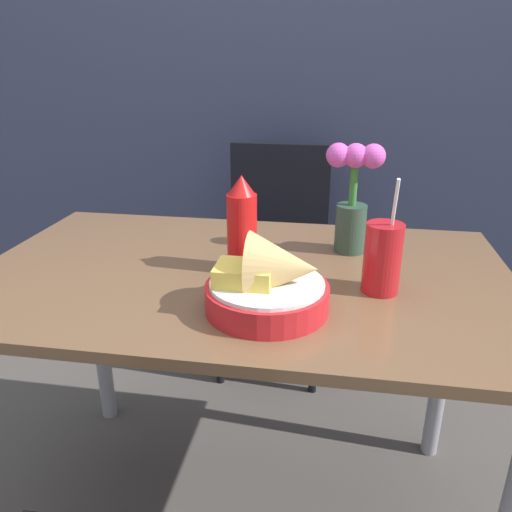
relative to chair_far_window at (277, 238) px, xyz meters
The scene contains 8 objects.
ground_plane 0.99m from the chair_far_window, 88.44° to the right, with size 12.00×12.00×0.00m, color #4C4742.
wall_window 0.84m from the chair_far_window, 85.66° to the left, with size 7.00×0.06×2.60m.
dining_table 0.85m from the chair_far_window, 88.44° to the right, with size 1.22×0.75×0.73m.
chair_far_window is the anchor object (origin of this frame).
food_basket 1.07m from the chair_far_window, 83.59° to the right, with size 0.24×0.24×0.16m.
ketchup_bottle 0.90m from the chair_far_window, 88.11° to the right, with size 0.07×0.07×0.22m.
drink_cup 1.00m from the chair_far_window, 70.07° to the right, with size 0.08×0.08×0.25m.
flower_vase 0.81m from the chair_far_window, 68.60° to the right, with size 0.14×0.08×0.27m.
Camera 1 is at (0.20, -1.03, 1.19)m, focal length 35.00 mm.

